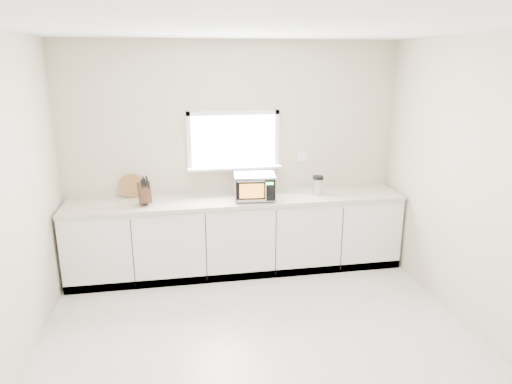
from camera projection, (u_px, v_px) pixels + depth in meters
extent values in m
plane|color=beige|center=(265.00, 354.00, 3.98)|extent=(4.00, 4.00, 0.00)
cube|color=beige|center=(234.00, 157.00, 5.49)|extent=(4.00, 0.02, 2.70)
cube|color=white|center=(233.00, 140.00, 5.42)|extent=(1.00, 0.02, 0.60)
cube|color=white|center=(235.00, 168.00, 5.45)|extent=(1.12, 0.16, 0.03)
cube|color=white|center=(233.00, 113.00, 5.32)|extent=(1.10, 0.04, 0.05)
cube|color=white|center=(234.00, 167.00, 5.50)|extent=(1.10, 0.04, 0.05)
cube|color=white|center=(189.00, 142.00, 5.32)|extent=(0.05, 0.04, 0.70)
cube|color=white|center=(277.00, 139.00, 5.50)|extent=(0.05, 0.04, 0.70)
cube|color=white|center=(302.00, 157.00, 5.64)|extent=(0.12, 0.01, 0.12)
cube|color=silver|center=(238.00, 236.00, 5.46)|extent=(3.92, 0.60, 0.88)
cube|color=beige|center=(237.00, 200.00, 5.32)|extent=(3.92, 0.64, 0.04)
cylinder|color=black|center=(238.00, 202.00, 5.13)|extent=(0.02, 0.02, 0.01)
cylinder|color=black|center=(237.00, 195.00, 5.39)|extent=(0.02, 0.02, 0.01)
cylinder|color=black|center=(272.00, 202.00, 5.16)|extent=(0.02, 0.02, 0.01)
cylinder|color=black|center=(270.00, 195.00, 5.42)|extent=(0.02, 0.02, 0.01)
cube|color=#B2B5BA|center=(254.00, 186.00, 5.24)|extent=(0.49, 0.39, 0.27)
cube|color=black|center=(256.00, 191.00, 5.06)|extent=(0.44, 0.05, 0.24)
cube|color=orange|center=(252.00, 191.00, 5.05)|extent=(0.27, 0.03, 0.16)
cylinder|color=silver|center=(266.00, 191.00, 5.05)|extent=(0.02, 0.02, 0.21)
cube|color=black|center=(270.00, 191.00, 5.07)|extent=(0.11, 0.02, 0.24)
cube|color=#19FF33|center=(270.00, 184.00, 5.04)|extent=(0.08, 0.01, 0.03)
cube|color=silver|center=(254.00, 175.00, 5.20)|extent=(0.49, 0.39, 0.01)
cube|color=#462E19|center=(144.00, 192.00, 5.04)|extent=(0.17, 0.25, 0.28)
cube|color=black|center=(142.00, 184.00, 4.95)|extent=(0.03, 0.05, 0.10)
cube|color=black|center=(145.00, 183.00, 4.96)|extent=(0.03, 0.05, 0.10)
cube|color=black|center=(148.00, 184.00, 4.98)|extent=(0.03, 0.05, 0.10)
cube|color=black|center=(143.00, 181.00, 4.95)|extent=(0.03, 0.05, 0.10)
cube|color=black|center=(147.00, 181.00, 4.96)|extent=(0.03, 0.05, 0.10)
cylinder|color=olive|center=(131.00, 186.00, 5.31)|extent=(0.28, 0.07, 0.28)
cylinder|color=#B2B5BA|center=(318.00, 187.00, 5.45)|extent=(0.16, 0.16, 0.19)
cylinder|color=black|center=(318.00, 177.00, 5.42)|extent=(0.16, 0.16, 0.04)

